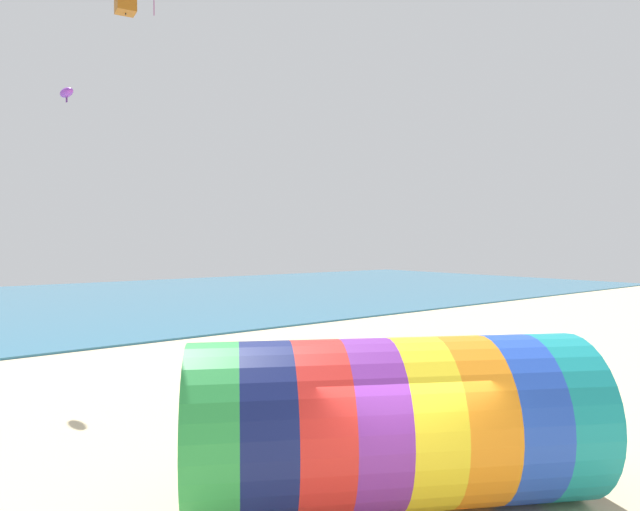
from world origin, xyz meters
TOP-DOWN VIEW (x-y plane):
  - giant_inflatable_tube at (0.65, 0.81)m, footprint 7.71×6.23m
  - kite_purple_parafoil at (-0.92, 15.40)m, footprint 0.45×1.02m

SIDE VIEW (x-z plane):
  - giant_inflatable_tube at x=0.65m, z-range 0.00..3.02m
  - kite_purple_parafoil at x=-0.92m, z-range 9.83..10.37m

